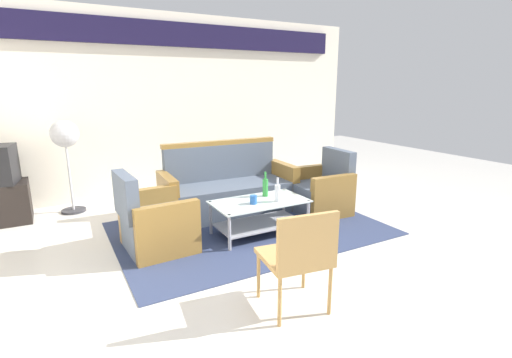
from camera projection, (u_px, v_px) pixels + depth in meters
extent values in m
plane|color=beige|center=(277.00, 258.00, 3.86)|extent=(14.00, 14.00, 0.00)
cube|color=silver|center=(178.00, 105.00, 6.11)|extent=(6.52, 0.12, 2.80)
cube|color=#191433|center=(176.00, 34.00, 5.78)|extent=(5.76, 0.08, 0.36)
cube|color=#2D3856|center=(250.00, 228.00, 4.63)|extent=(3.14, 2.14, 0.01)
cube|color=#4C5666|center=(230.00, 198.00, 5.11)|extent=(1.63, 0.76, 0.42)
cube|color=#4C5666|center=(221.00, 162.00, 5.28)|extent=(1.60, 0.20, 0.48)
cube|color=olive|center=(283.00, 184.00, 5.46)|extent=(0.15, 0.70, 0.62)
cube|color=olive|center=(168.00, 200.00, 4.72)|extent=(0.15, 0.70, 0.62)
cube|color=olive|center=(220.00, 143.00, 5.22)|extent=(1.64, 0.16, 0.06)
cube|color=#4C5666|center=(159.00, 230.00, 4.04)|extent=(0.69, 0.63, 0.40)
cube|color=#4C5666|center=(126.00, 196.00, 3.77)|extent=(0.15, 0.61, 0.45)
cube|color=olive|center=(149.00, 213.00, 4.29)|extent=(0.66, 0.14, 0.58)
cube|color=olive|center=(169.00, 232.00, 3.74)|extent=(0.66, 0.14, 0.58)
cube|color=#4C5666|center=(318.00, 198.00, 5.18)|extent=(0.69, 0.63, 0.40)
cube|color=#4C5666|center=(338.00, 165.00, 5.21)|extent=(0.15, 0.61, 0.45)
cube|color=olive|center=(333.00, 198.00, 4.87)|extent=(0.66, 0.13, 0.58)
cube|color=olive|center=(305.00, 186.00, 5.45)|extent=(0.66, 0.13, 0.58)
cube|color=silver|center=(260.00, 201.00, 4.37)|extent=(1.10, 0.60, 0.02)
cube|color=#9E9EA5|center=(259.00, 224.00, 4.44)|extent=(1.00, 0.52, 0.02)
cylinder|color=#9E9EA5|center=(211.00, 218.00, 4.40)|extent=(0.04, 0.04, 0.40)
cylinder|color=#9E9EA5|center=(284.00, 205.00, 4.88)|extent=(0.04, 0.04, 0.40)
cylinder|color=#9E9EA5|center=(229.00, 233.00, 3.96)|extent=(0.04, 0.04, 0.40)
cylinder|color=#9E9EA5|center=(308.00, 217.00, 4.44)|extent=(0.04, 0.04, 0.40)
cylinder|color=silver|center=(277.00, 193.00, 4.33)|extent=(0.07, 0.07, 0.20)
cylinder|color=silver|center=(278.00, 181.00, 4.29)|extent=(0.03, 0.03, 0.08)
cylinder|color=#2D8C38|center=(265.00, 188.00, 4.54)|extent=(0.07, 0.07, 0.21)
cylinder|color=#2D8C38|center=(265.00, 176.00, 4.50)|extent=(0.03, 0.03, 0.09)
cylinder|color=#2659A5|center=(253.00, 200.00, 4.25)|extent=(0.08, 0.08, 0.10)
cylinder|color=#2D2D33|center=(74.00, 210.00, 5.26)|extent=(0.32, 0.32, 0.03)
cylinder|color=#B2B2B7|center=(70.00, 176.00, 5.14)|extent=(0.03, 0.03, 0.95)
sphere|color=#B2B2B7|center=(64.00, 134.00, 5.00)|extent=(0.36, 0.36, 0.36)
cube|color=#AD844C|center=(293.00, 257.00, 2.93)|extent=(0.54, 0.54, 0.04)
cube|color=#AD844C|center=(308.00, 241.00, 2.68)|extent=(0.48, 0.11, 0.40)
cylinder|color=#AD844C|center=(258.00, 274.00, 3.10)|extent=(0.03, 0.03, 0.42)
cylinder|color=#AD844C|center=(304.00, 265.00, 3.24)|extent=(0.03, 0.03, 0.42)
cylinder|color=#AD844C|center=(280.00, 300.00, 2.72)|extent=(0.03, 0.03, 0.42)
cylinder|color=#AD844C|center=(330.00, 289.00, 2.86)|extent=(0.03, 0.03, 0.42)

